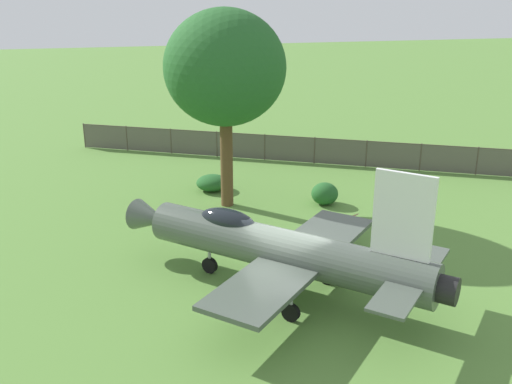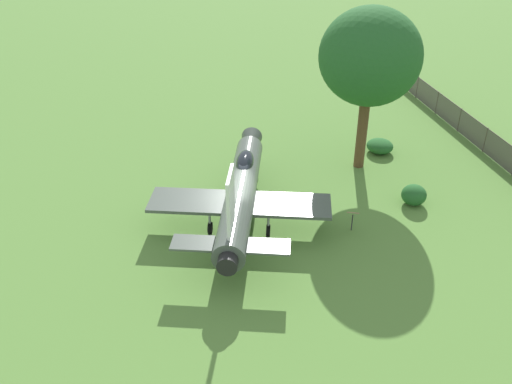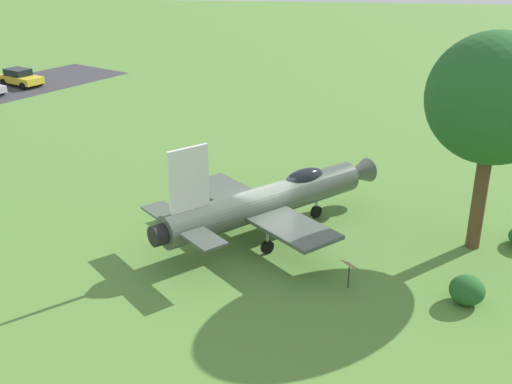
{
  "view_description": "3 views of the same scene",
  "coord_description": "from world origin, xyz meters",
  "px_view_note": "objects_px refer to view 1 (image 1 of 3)",
  "views": [
    {
      "loc": [
        5.44,
        16.76,
        9.84
      ],
      "look_at": [
        0.0,
        -3.64,
        2.5
      ],
      "focal_mm": 40.29,
      "sensor_mm": 36.0,
      "label": 1
    },
    {
      "loc": [
        -17.95,
        14.74,
        15.82
      ],
      "look_at": [
        -0.84,
        -0.25,
        2.07
      ],
      "focal_mm": 39.11,
      "sensor_mm": 36.0,
      "label": 2
    },
    {
      "loc": [
        -25.12,
        -2.63,
        12.79
      ],
      "look_at": [
        0.99,
        0.57,
        1.67
      ],
      "focal_mm": 43.59,
      "sensor_mm": 36.0,
      "label": 3
    }
  ],
  "objects_px": {
    "display_jet": "(276,246)",
    "info_plaque": "(351,221)",
    "shrub_by_tree": "(212,183)",
    "shade_tree": "(225,69)",
    "shrub_near_fence": "(325,194)"
  },
  "relations": [
    {
      "from": "shade_tree",
      "to": "info_plaque",
      "type": "xyz_separation_m",
      "value": [
        -4.1,
        5.45,
        -5.73
      ]
    },
    {
      "from": "display_jet",
      "to": "shrub_near_fence",
      "type": "xyz_separation_m",
      "value": [
        -4.86,
        -7.75,
        -1.16
      ]
    },
    {
      "from": "shrub_near_fence",
      "to": "display_jet",
      "type": "bearing_deg",
      "value": 57.87
    },
    {
      "from": "shade_tree",
      "to": "shrub_near_fence",
      "type": "bearing_deg",
      "value": 166.34
    },
    {
      "from": "display_jet",
      "to": "shrub_by_tree",
      "type": "bearing_deg",
      "value": -43.99
    },
    {
      "from": "display_jet",
      "to": "shrub_near_fence",
      "type": "height_order",
      "value": "display_jet"
    },
    {
      "from": "display_jet",
      "to": "shrub_by_tree",
      "type": "relative_size",
      "value": 6.24
    },
    {
      "from": "display_jet",
      "to": "info_plaque",
      "type": "relative_size",
      "value": 9.05
    },
    {
      "from": "shrub_near_fence",
      "to": "shrub_by_tree",
      "type": "distance_m",
      "value": 6.05
    },
    {
      "from": "display_jet",
      "to": "shrub_by_tree",
      "type": "xyz_separation_m",
      "value": [
        0.08,
        -11.24,
        -1.29
      ]
    },
    {
      "from": "display_jet",
      "to": "info_plaque",
      "type": "distance_m",
      "value": 5.58
    },
    {
      "from": "display_jet",
      "to": "shade_tree",
      "type": "bearing_deg",
      "value": -45.81
    },
    {
      "from": "shade_tree",
      "to": "display_jet",
      "type": "bearing_deg",
      "value": 88.56
    },
    {
      "from": "shrub_near_fence",
      "to": "shrub_by_tree",
      "type": "relative_size",
      "value": 0.79
    },
    {
      "from": "shrub_by_tree",
      "to": "shade_tree",
      "type": "bearing_deg",
      "value": 97.19
    }
  ]
}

